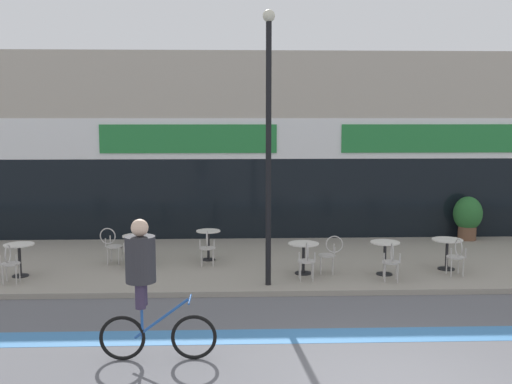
{
  "coord_description": "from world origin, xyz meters",
  "views": [
    {
      "loc": [
        -2.22,
        -7.72,
        3.8
      ],
      "look_at": [
        -1.73,
        5.61,
        2.09
      ],
      "focal_mm": 42.0,
      "sensor_mm": 36.0,
      "label": 1
    }
  ],
  "objects_px": {
    "bistro_table_4": "(385,251)",
    "cafe_chair_5_near": "(457,254)",
    "bistro_table_1": "(137,243)",
    "cafe_chair_4_near": "(391,259)",
    "bistro_table_0": "(19,253)",
    "cafe_chair_1_side": "(112,243)",
    "lamp_post": "(269,132)",
    "cafe_chair_3_side": "(330,252)",
    "cafe_chair_2_near": "(207,245)",
    "cafe_chair_3_near": "(307,258)",
    "bistro_table_5": "(447,248)",
    "cyclist_0": "(145,279)",
    "planter_pot": "(468,216)",
    "bistro_table_2": "(208,239)",
    "cafe_chair_0_near": "(10,261)",
    "bistro_table_3": "(303,252)",
    "cafe_chair_1_near": "(132,249)"
  },
  "relations": [
    {
      "from": "bistro_table_3",
      "to": "cafe_chair_0_near",
      "type": "height_order",
      "value": "cafe_chair_0_near"
    },
    {
      "from": "bistro_table_5",
      "to": "cafe_chair_0_near",
      "type": "distance_m",
      "value": 10.07
    },
    {
      "from": "bistro_table_0",
      "to": "cafe_chair_3_near",
      "type": "distance_m",
      "value": 6.58
    },
    {
      "from": "bistro_table_2",
      "to": "bistro_table_4",
      "type": "relative_size",
      "value": 0.99
    },
    {
      "from": "cafe_chair_5_near",
      "to": "bistro_table_5",
      "type": "bearing_deg",
      "value": -1.41
    },
    {
      "from": "cafe_chair_2_near",
      "to": "cafe_chair_3_near",
      "type": "xyz_separation_m",
      "value": [
        2.28,
        -1.41,
        0.0
      ]
    },
    {
      "from": "bistro_table_0",
      "to": "cafe_chair_1_side",
      "type": "distance_m",
      "value": 2.19
    },
    {
      "from": "bistro_table_0",
      "to": "lamp_post",
      "type": "relative_size",
      "value": 0.13
    },
    {
      "from": "cafe_chair_3_side",
      "to": "cafe_chair_4_near",
      "type": "relative_size",
      "value": 1.0
    },
    {
      "from": "bistro_table_0",
      "to": "bistro_table_2",
      "type": "xyz_separation_m",
      "value": [
        4.27,
        1.41,
        0.0
      ]
    },
    {
      "from": "cafe_chair_2_near",
      "to": "cafe_chair_3_near",
      "type": "bearing_deg",
      "value": -121.52
    },
    {
      "from": "bistro_table_4",
      "to": "bistro_table_5",
      "type": "xyz_separation_m",
      "value": [
        1.61,
        0.42,
        -0.02
      ]
    },
    {
      "from": "cafe_chair_3_side",
      "to": "planter_pot",
      "type": "distance_m",
      "value": 5.97
    },
    {
      "from": "cafe_chair_1_side",
      "to": "cafe_chair_4_near",
      "type": "relative_size",
      "value": 1.0
    },
    {
      "from": "cafe_chair_3_side",
      "to": "lamp_post",
      "type": "relative_size",
      "value": 0.15
    },
    {
      "from": "bistro_table_5",
      "to": "cyclist_0",
      "type": "bearing_deg",
      "value": -143.1
    },
    {
      "from": "bistro_table_0",
      "to": "cafe_chair_3_side",
      "type": "xyz_separation_m",
      "value": [
        7.17,
        -0.01,
        -0.02
      ]
    },
    {
      "from": "cafe_chair_1_side",
      "to": "cafe_chair_4_near",
      "type": "distance_m",
      "value": 6.82
    },
    {
      "from": "cafe_chair_4_near",
      "to": "lamp_post",
      "type": "distance_m",
      "value": 3.94
    },
    {
      "from": "bistro_table_3",
      "to": "cafe_chair_0_near",
      "type": "distance_m",
      "value": 6.57
    },
    {
      "from": "bistro_table_1",
      "to": "cafe_chair_4_near",
      "type": "xyz_separation_m",
      "value": [
        5.92,
        -1.91,
        0.01
      ]
    },
    {
      "from": "planter_pot",
      "to": "bistro_table_3",
      "type": "bearing_deg",
      "value": -145.42
    },
    {
      "from": "bistro_table_3",
      "to": "planter_pot",
      "type": "relative_size",
      "value": 0.56
    },
    {
      "from": "bistro_table_4",
      "to": "bistro_table_2",
      "type": "bearing_deg",
      "value": 159.39
    },
    {
      "from": "cafe_chair_1_side",
      "to": "cafe_chair_5_near",
      "type": "bearing_deg",
      "value": -2.71
    },
    {
      "from": "bistro_table_4",
      "to": "planter_pot",
      "type": "distance_m",
      "value": 5.15
    },
    {
      "from": "bistro_table_3",
      "to": "cafe_chair_1_near",
      "type": "height_order",
      "value": "cafe_chair_1_near"
    },
    {
      "from": "cafe_chair_2_near",
      "to": "lamp_post",
      "type": "bearing_deg",
      "value": -139.88
    },
    {
      "from": "cafe_chair_1_side",
      "to": "cyclist_0",
      "type": "distance_m",
      "value": 6.02
    },
    {
      "from": "cafe_chair_2_near",
      "to": "lamp_post",
      "type": "relative_size",
      "value": 0.15
    },
    {
      "from": "cafe_chair_2_near",
      "to": "planter_pot",
      "type": "relative_size",
      "value": 0.69
    },
    {
      "from": "cafe_chair_1_near",
      "to": "cyclist_0",
      "type": "relative_size",
      "value": 0.4
    },
    {
      "from": "bistro_table_4",
      "to": "lamp_post",
      "type": "bearing_deg",
      "value": -164.9
    },
    {
      "from": "bistro_table_4",
      "to": "cafe_chair_5_near",
      "type": "distance_m",
      "value": 1.63
    },
    {
      "from": "cafe_chair_3_near",
      "to": "cyclist_0",
      "type": "height_order",
      "value": "cyclist_0"
    },
    {
      "from": "lamp_post",
      "to": "cyclist_0",
      "type": "relative_size",
      "value": 2.62
    },
    {
      "from": "bistro_table_3",
      "to": "cafe_chair_1_near",
      "type": "distance_m",
      "value": 4.09
    },
    {
      "from": "bistro_table_1",
      "to": "cafe_chair_1_side",
      "type": "distance_m",
      "value": 0.63
    },
    {
      "from": "bistro_table_0",
      "to": "bistro_table_2",
      "type": "distance_m",
      "value": 4.5
    },
    {
      "from": "bistro_table_0",
      "to": "bistro_table_4",
      "type": "bearing_deg",
      "value": -1.03
    },
    {
      "from": "bistro_table_1",
      "to": "cafe_chair_2_near",
      "type": "xyz_separation_m",
      "value": [
        1.78,
        -0.35,
        0.01
      ]
    },
    {
      "from": "lamp_post",
      "to": "cafe_chair_3_near",
      "type": "bearing_deg",
      "value": 17.1
    },
    {
      "from": "bistro_table_1",
      "to": "cafe_chair_3_near",
      "type": "distance_m",
      "value": 4.42
    },
    {
      "from": "cafe_chair_5_near",
      "to": "cafe_chair_3_near",
      "type": "bearing_deg",
      "value": 92.81
    },
    {
      "from": "cafe_chair_3_near",
      "to": "cafe_chair_2_near",
      "type": "bearing_deg",
      "value": 59.72
    },
    {
      "from": "bistro_table_2",
      "to": "lamp_post",
      "type": "xyz_separation_m",
      "value": [
        1.4,
        -2.31,
        2.8
      ]
    },
    {
      "from": "bistro_table_5",
      "to": "cafe_chair_1_side",
      "type": "distance_m",
      "value": 8.22
    },
    {
      "from": "bistro_table_1",
      "to": "bistro_table_5",
      "type": "bearing_deg",
      "value": -6.54
    },
    {
      "from": "cafe_chair_3_near",
      "to": "cafe_chair_3_side",
      "type": "bearing_deg",
      "value": -43.94
    },
    {
      "from": "lamp_post",
      "to": "bistro_table_4",
      "type": "bearing_deg",
      "value": 15.1
    }
  ]
}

